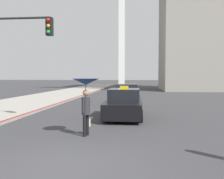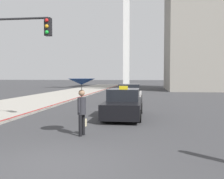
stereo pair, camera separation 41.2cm
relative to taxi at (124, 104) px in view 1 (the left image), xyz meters
The scene contains 7 objects.
ground_plane 7.77m from the taxi, 97.82° to the right, with size 300.00×300.00×0.00m, color #38383A.
taxi is the anchor object (origin of this frame).
sedan_red 6.64m from the taxi, 91.08° to the left, with size 1.91×4.56×1.54m.
pedestrian_with_umbrella 4.73m from the taxi, 103.92° to the right, with size 0.97×0.97×2.06m.
traffic_light 5.88m from the taxi, 153.86° to the right, with size 2.78×0.38×5.05m.
building_tower_near 33.48m from the taxi, 70.72° to the left, with size 11.87×13.14×25.71m.
monument_cross 28.02m from the taxi, 94.08° to the left, with size 9.39×0.90×21.33m.
Camera 1 is at (1.83, -5.99, 2.13)m, focal length 42.00 mm.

